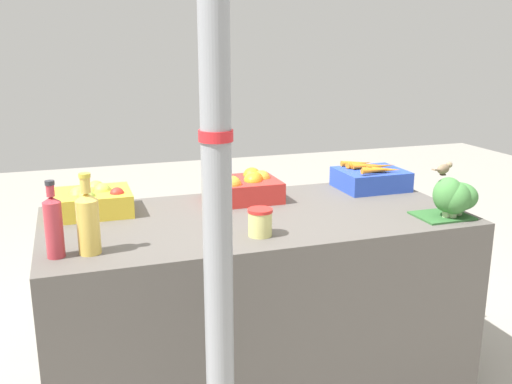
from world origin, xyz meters
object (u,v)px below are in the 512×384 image
(apple_crate, at_px, (92,200))
(carrot_crate, at_px, (371,178))
(juice_bottle_ruby, at_px, (54,225))
(pickle_jar, at_px, (260,222))
(broccoli_pile, at_px, (454,197))
(orange_crate, at_px, (244,187))
(juice_bottle_golden, at_px, (88,221))
(sparrow_bird, at_px, (444,169))
(support_pole, at_px, (217,178))

(apple_crate, height_order, carrot_crate, apple_crate)
(carrot_crate, height_order, juice_bottle_ruby, juice_bottle_ruby)
(juice_bottle_ruby, height_order, pickle_jar, juice_bottle_ruby)
(broccoli_pile, distance_m, pickle_jar, 0.83)
(orange_crate, distance_m, pickle_jar, 0.51)
(apple_crate, relative_size, carrot_crate, 1.00)
(orange_crate, height_order, juice_bottle_ruby, juice_bottle_ruby)
(orange_crate, xyz_separation_m, juice_bottle_golden, (-0.71, -0.49, 0.06))
(juice_bottle_ruby, height_order, sparrow_bird, juice_bottle_ruby)
(carrot_crate, relative_size, broccoli_pile, 1.28)
(apple_crate, distance_m, sparrow_bird, 1.47)
(support_pole, relative_size, orange_crate, 7.24)
(orange_crate, height_order, carrot_crate, orange_crate)
(carrot_crate, xyz_separation_m, broccoli_pile, (0.08, -0.54, 0.03))
(orange_crate, bearing_deg, juice_bottle_ruby, -149.22)
(sparrow_bird, bearing_deg, apple_crate, 138.15)
(juice_bottle_ruby, bearing_deg, apple_crate, 73.22)
(apple_crate, relative_size, sparrow_bird, 2.45)
(apple_crate, relative_size, juice_bottle_golden, 1.12)
(support_pole, xyz_separation_m, sparrow_bird, (1.08, 0.48, -0.15))
(juice_bottle_ruby, xyz_separation_m, sparrow_bird, (1.52, -0.01, 0.09))
(juice_bottle_ruby, xyz_separation_m, pickle_jar, (0.73, -0.01, -0.06))
(support_pole, distance_m, apple_crate, 1.06)
(carrot_crate, height_order, juice_bottle_golden, juice_bottle_golden)
(support_pole, bearing_deg, pickle_jar, 59.07)
(apple_crate, bearing_deg, juice_bottle_ruby, -106.78)
(support_pole, bearing_deg, juice_bottle_ruby, 131.70)
(orange_crate, relative_size, broccoli_pile, 1.28)
(broccoli_pile, xyz_separation_m, sparrow_bird, (-0.03, 0.04, 0.11))
(juice_bottle_ruby, bearing_deg, pickle_jar, -0.84)
(carrot_crate, distance_m, juice_bottle_golden, 1.45)
(broccoli_pile, distance_m, juice_bottle_golden, 1.44)
(sparrow_bird, bearing_deg, carrot_crate, 73.65)
(apple_crate, bearing_deg, orange_crate, 0.28)
(juice_bottle_golden, xyz_separation_m, sparrow_bird, (1.41, -0.01, 0.09))
(orange_crate, distance_m, carrot_crate, 0.65)
(carrot_crate, bearing_deg, sparrow_bird, -84.28)
(orange_crate, xyz_separation_m, carrot_crate, (0.65, -0.00, -0.01))
(pickle_jar, bearing_deg, sparrow_bird, -0.05)
(support_pole, height_order, sparrow_bird, support_pole)
(apple_crate, xyz_separation_m, carrot_crate, (1.33, 0.00, -0.00))
(broccoli_pile, bearing_deg, pickle_jar, 177.05)
(carrot_crate, distance_m, sparrow_bird, 0.52)
(broccoli_pile, height_order, juice_bottle_ruby, juice_bottle_ruby)
(juice_bottle_golden, bearing_deg, sparrow_bird, -0.46)
(juice_bottle_golden, bearing_deg, broccoli_pile, -2.12)
(support_pole, height_order, broccoli_pile, support_pole)
(support_pole, height_order, juice_bottle_golden, support_pole)
(broccoli_pile, bearing_deg, juice_bottle_ruby, 178.04)
(support_pole, relative_size, pickle_jar, 22.05)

